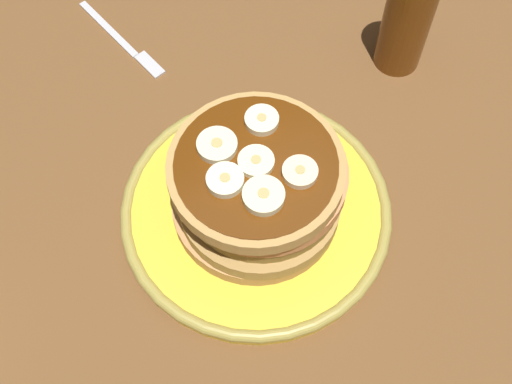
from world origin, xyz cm
name	(u,v)px	position (x,y,z in cm)	size (l,w,h in cm)	color
ground_plane	(256,223)	(0.00, 0.00, -1.50)	(140.00, 140.00, 3.00)	brown
plate	(256,211)	(0.00, 0.00, 0.96)	(23.02, 23.02, 1.77)	yellow
pancake_stack	(260,184)	(-0.05, 0.40, 5.09)	(14.47, 14.15, 7.30)	tan
banana_slice_0	(256,156)	(-0.43, 0.30, 8.96)	(2.77, 2.77, 0.77)	#FCEFBC
banana_slice_1	(300,172)	(2.61, 2.11, 8.99)	(2.68, 2.68, 0.84)	#FDE4B2
banana_slice_2	(262,121)	(-2.77, 2.50, 9.01)	(2.66, 2.66, 0.87)	#F9F1C0
banana_slice_3	(263,196)	(2.68, -1.24, 9.04)	(3.12, 3.12, 0.93)	#F3F2BB
banana_slice_4	(225,180)	(-0.07, -2.77, 9.02)	(2.81, 2.81, 0.89)	#F5F0C3
banana_slice_5	(217,146)	(-2.87, -1.56, 8.99)	(3.11, 3.11, 0.83)	beige
fork	(126,41)	(-23.46, 0.63, 0.25)	(13.03, 2.32, 0.50)	silver
syrup_bottle	(408,15)	(-6.12, 21.35, 6.16)	(4.51, 4.51, 13.55)	brown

